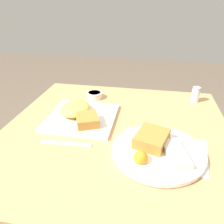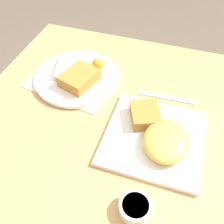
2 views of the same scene
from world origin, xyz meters
name	(u,v)px [view 2 (image 2 of 2)]	position (x,y,z in m)	size (l,w,h in m)	color
ground_plane	(110,208)	(0.00, 0.00, 0.00)	(8.00, 8.00, 0.00)	brown
dining_table	(110,131)	(0.00, 0.00, 0.65)	(0.87, 0.88, 0.75)	tan
menu_card	(71,83)	(0.09, 0.17, 0.75)	(0.24, 0.32, 0.00)	silver
plate_square_near	(157,136)	(-0.06, -0.16, 0.77)	(0.28, 0.28, 0.06)	white
plate_oval_far	(78,76)	(0.12, 0.16, 0.77)	(0.30, 0.30, 0.05)	white
sauce_ramekin	(135,207)	(-0.28, -0.16, 0.77)	(0.08, 0.08, 0.03)	white
butter_knife	(166,97)	(0.13, -0.16, 0.75)	(0.03, 0.19, 0.00)	silver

